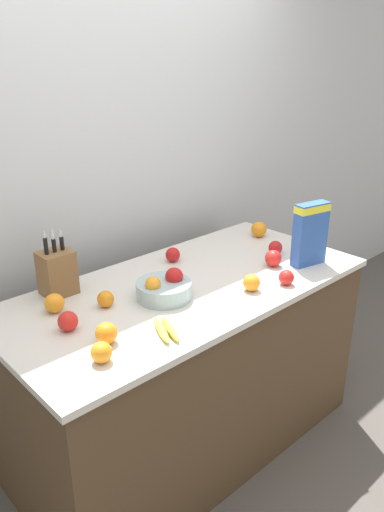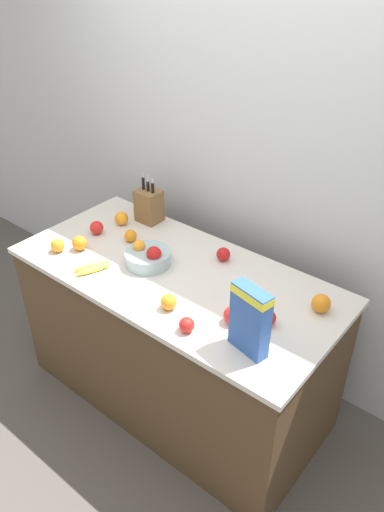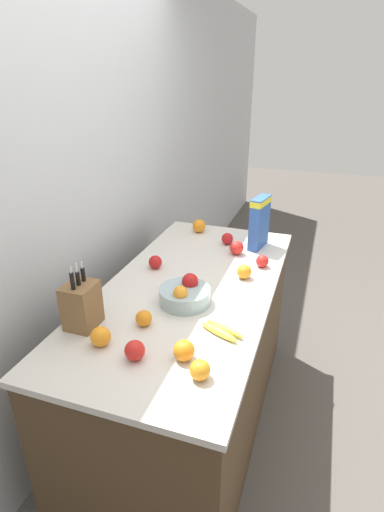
{
  "view_description": "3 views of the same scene",
  "coord_description": "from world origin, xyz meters",
  "px_view_note": "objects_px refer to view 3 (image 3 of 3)",
  "views": [
    {
      "loc": [
        -1.39,
        -1.54,
        1.92
      ],
      "look_at": [
        0.07,
        0.04,
        1.02
      ],
      "focal_mm": 35.0,
      "sensor_mm": 36.0,
      "label": 1
    },
    {
      "loc": [
        1.4,
        -1.58,
        2.4
      ],
      "look_at": [
        0.1,
        0.02,
        1.05
      ],
      "focal_mm": 35.0,
      "sensor_mm": 36.0,
      "label": 2
    },
    {
      "loc": [
        -1.68,
        -0.59,
        1.91
      ],
      "look_at": [
        0.1,
        0.02,
        1.04
      ],
      "focal_mm": 28.0,
      "sensor_mm": 36.0,
      "label": 3
    }
  ],
  "objects_px": {
    "apple_leftmost": "(227,239)",
    "orange_front_center": "(244,272)",
    "fruit_bowl": "(185,294)",
    "orange_mid_left": "(199,226)",
    "orange_front_left": "(184,350)",
    "cereal_box": "(259,221)",
    "orange_mid_right": "(144,318)",
    "orange_near_bowl": "(200,370)",
    "banana_bunch": "(222,330)",
    "apple_near_bananas": "(262,261)",
    "orange_front_right": "(100,336)",
    "apple_rear": "(237,248)",
    "apple_by_knife_block": "(155,262)",
    "knife_block": "(82,305)",
    "apple_rightmost": "(135,350)"
  },
  "relations": [
    {
      "from": "orange_mid_right",
      "to": "orange_near_bowl",
      "type": "bearing_deg",
      "value": -125.58
    },
    {
      "from": "apple_rear",
      "to": "apple_by_knife_block",
      "type": "bearing_deg",
      "value": 130.75
    },
    {
      "from": "knife_block",
      "to": "fruit_bowl",
      "type": "xyz_separation_m",
      "value": [
        0.32,
        -0.35,
        -0.06
      ]
    },
    {
      "from": "apple_rear",
      "to": "orange_mid_right",
      "type": "distance_m",
      "value": 0.88
    },
    {
      "from": "apple_leftmost",
      "to": "orange_mid_left",
      "type": "bearing_deg",
      "value": 58.95
    },
    {
      "from": "orange_front_center",
      "to": "fruit_bowl",
      "type": "bearing_deg",
      "value": 147.34
    },
    {
      "from": "fruit_bowl",
      "to": "orange_front_left",
      "type": "relative_size",
      "value": 2.94
    },
    {
      "from": "cereal_box",
      "to": "apple_rightmost",
      "type": "bearing_deg",
      "value": -179.5
    },
    {
      "from": "apple_by_knife_block",
      "to": "apple_near_bananas",
      "type": "distance_m",
      "value": 0.59
    },
    {
      "from": "orange_mid_right",
      "to": "knife_block",
      "type": "bearing_deg",
      "value": 108.75
    },
    {
      "from": "fruit_bowl",
      "to": "orange_front_left",
      "type": "height_order",
      "value": "fruit_bowl"
    },
    {
      "from": "cereal_box",
      "to": "apple_leftmost",
      "type": "relative_size",
      "value": 4.29
    },
    {
      "from": "orange_front_center",
      "to": "orange_mid_left",
      "type": "bearing_deg",
      "value": 37.65
    },
    {
      "from": "cereal_box",
      "to": "orange_near_bowl",
      "type": "distance_m",
      "value": 1.24
    },
    {
      "from": "cereal_box",
      "to": "orange_mid_left",
      "type": "bearing_deg",
      "value": 86.11
    },
    {
      "from": "fruit_bowl",
      "to": "orange_mid_right",
      "type": "relative_size",
      "value": 3.4
    },
    {
      "from": "banana_bunch",
      "to": "apple_by_knife_block",
      "type": "xyz_separation_m",
      "value": [
        0.47,
        0.51,
        0.02
      ]
    },
    {
      "from": "apple_near_bananas",
      "to": "orange_front_center",
      "type": "relative_size",
      "value": 0.92
    },
    {
      "from": "orange_mid_right",
      "to": "banana_bunch",
      "type": "bearing_deg",
      "value": -81.42
    },
    {
      "from": "cereal_box",
      "to": "apple_by_knife_block",
      "type": "distance_m",
      "value": 0.69
    },
    {
      "from": "orange_front_right",
      "to": "apple_rear",
      "type": "bearing_deg",
      "value": -16.83
    },
    {
      "from": "orange_front_right",
      "to": "orange_mid_left",
      "type": "relative_size",
      "value": 0.91
    },
    {
      "from": "apple_near_bananas",
      "to": "orange_front_right",
      "type": "relative_size",
      "value": 0.87
    },
    {
      "from": "orange_mid_left",
      "to": "orange_front_center",
      "type": "bearing_deg",
      "value": -142.35
    },
    {
      "from": "banana_bunch",
      "to": "orange_near_bowl",
      "type": "distance_m",
      "value": 0.29
    },
    {
      "from": "apple_leftmost",
      "to": "orange_front_center",
      "type": "xyz_separation_m",
      "value": [
        -0.42,
        -0.2,
        0.0
      ]
    },
    {
      "from": "cereal_box",
      "to": "fruit_bowl",
      "type": "bearing_deg",
      "value": 177.0
    },
    {
      "from": "fruit_bowl",
      "to": "orange_front_center",
      "type": "xyz_separation_m",
      "value": [
        0.33,
        -0.21,
        -0.01
      ]
    },
    {
      "from": "orange_front_right",
      "to": "apple_rightmost",
      "type": "bearing_deg",
      "value": -101.26
    },
    {
      "from": "apple_leftmost",
      "to": "apple_rightmost",
      "type": "bearing_deg",
      "value": 177.31
    },
    {
      "from": "orange_mid_left",
      "to": "orange_front_center",
      "type": "relative_size",
      "value": 1.15
    },
    {
      "from": "apple_rear",
      "to": "apple_leftmost",
      "type": "height_order",
      "value": "apple_rear"
    },
    {
      "from": "cereal_box",
      "to": "orange_near_bowl",
      "type": "xyz_separation_m",
      "value": [
        -1.24,
        -0.02,
        -0.13
      ]
    },
    {
      "from": "apple_by_knife_block",
      "to": "orange_front_left",
      "type": "relative_size",
      "value": 0.9
    },
    {
      "from": "banana_bunch",
      "to": "orange_front_left",
      "type": "xyz_separation_m",
      "value": [
        -0.2,
        0.09,
        0.03
      ]
    },
    {
      "from": "knife_block",
      "to": "orange_mid_left",
      "type": "relative_size",
      "value": 3.39
    },
    {
      "from": "apple_rightmost",
      "to": "orange_front_left",
      "type": "relative_size",
      "value": 0.96
    },
    {
      "from": "apple_near_bananas",
      "to": "orange_mid_right",
      "type": "height_order",
      "value": "same"
    },
    {
      "from": "fruit_bowl",
      "to": "apple_leftmost",
      "type": "xyz_separation_m",
      "value": [
        0.75,
        -0.02,
        -0.01
      ]
    },
    {
      "from": "fruit_bowl",
      "to": "orange_mid_left",
      "type": "distance_m",
      "value": 0.91
    },
    {
      "from": "apple_leftmost",
      "to": "orange_front_right",
      "type": "xyz_separation_m",
      "value": [
        -1.16,
        0.22,
        0.0
      ]
    },
    {
      "from": "knife_block",
      "to": "orange_near_bowl",
      "type": "xyz_separation_m",
      "value": [
        -0.15,
        -0.57,
        -0.06
      ]
    },
    {
      "from": "orange_near_bowl",
      "to": "apple_by_knife_block",
      "type": "bearing_deg",
      "value": 33.61
    },
    {
      "from": "orange_front_left",
      "to": "apple_by_knife_block",
      "type": "bearing_deg",
      "value": 31.46
    },
    {
      "from": "apple_rightmost",
      "to": "apple_near_bananas",
      "type": "bearing_deg",
      "value": -18.77
    },
    {
      "from": "apple_by_knife_block",
      "to": "orange_mid_left",
      "type": "distance_m",
      "value": 0.6
    },
    {
      "from": "cereal_box",
      "to": "orange_mid_right",
      "type": "distance_m",
      "value": 1.06
    },
    {
      "from": "orange_front_left",
      "to": "cereal_box",
      "type": "bearing_deg",
      "value": -3.43
    },
    {
      "from": "fruit_bowl",
      "to": "cereal_box",
      "type": "bearing_deg",
      "value": -14.95
    },
    {
      "from": "orange_front_left",
      "to": "orange_front_center",
      "type": "distance_m",
      "value": 0.72
    }
  ]
}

